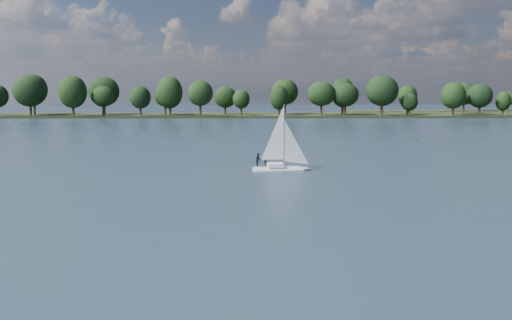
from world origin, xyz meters
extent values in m
plane|color=#233342|center=(0.00, 100.00, 0.00)|extent=(700.00, 700.00, 0.00)
cube|color=black|center=(0.00, 212.00, 0.00)|extent=(660.00, 40.00, 1.50)
cube|color=white|center=(5.99, 51.06, 0.00)|extent=(6.20, 2.52, 0.71)
cube|color=white|center=(5.99, 51.06, 0.71)|extent=(1.91, 1.30, 0.44)
cylinder|color=silver|center=(5.99, 51.06, 4.03)|extent=(0.11, 0.11, 7.09)
imported|color=black|center=(4.45, 51.54, 1.31)|extent=(0.42, 0.59, 1.53)
imported|color=black|center=(3.59, 50.95, 1.31)|extent=(0.71, 0.84, 1.53)
camera|label=1|loc=(2.44, -13.51, 8.81)|focal=40.00mm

